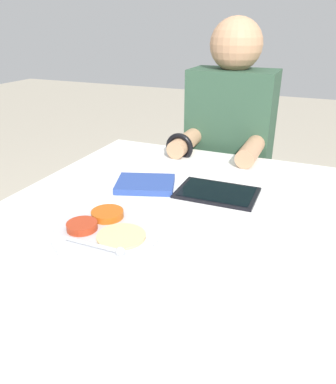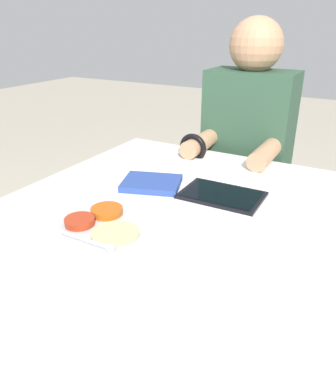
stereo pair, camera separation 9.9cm
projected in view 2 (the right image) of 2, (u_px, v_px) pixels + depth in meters
The scene contains 5 objects.
dining_table at pixel (173, 311), 1.18m from camera, with size 0.97×1.06×0.71m.
thali_tray at pixel (102, 227), 0.93m from camera, with size 0.27×0.27×0.03m.
red_notebook at pixel (152, 184), 1.18m from camera, with size 0.21×0.19×0.02m.
tablet_device at pixel (222, 195), 1.11m from camera, with size 0.24×0.16×0.01m.
person_diner at pixel (244, 173), 1.64m from camera, with size 0.36×0.41×1.20m.
Camera 2 is at (0.44, -0.80, 1.18)m, focal length 35.00 mm.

